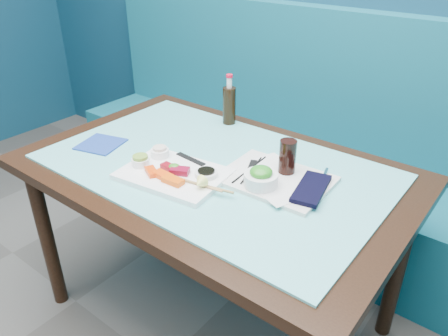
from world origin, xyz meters
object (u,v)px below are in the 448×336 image
Objects in this scene: cola_glass at (287,157)px; blue_napkin at (101,144)px; seaweed_bowl at (261,180)px; booth_bench at (313,169)px; cola_bottle_body at (229,106)px; sashimi_plate at (174,174)px; dining_table at (214,186)px; serving_tray at (275,179)px.

cola_glass is 0.75m from blue_napkin.
cola_glass is at bearing 18.83° from blue_napkin.
seaweed_bowl is 0.14m from cola_glass.
cola_bottle_body is (-0.19, -0.50, 0.46)m from booth_bench.
sashimi_plate is (-0.05, -0.99, 0.39)m from booth_bench.
sashimi_plate is 3.19× the size of seaweed_bowl.
sashimi_plate reaches higher than dining_table.
dining_table is 0.31m from cola_glass.
cola_glass is 0.77× the size of blue_napkin.
cola_glass is at bearing -29.55° from cola_bottle_body.
booth_bench reaches higher than sashimi_plate.
sashimi_plate is 0.52m from cola_bottle_body.
booth_bench is at bearing 65.19° from blue_napkin.
booth_bench is 0.91m from cola_glass.
serving_tray is 3.01× the size of cola_glass.
cola_bottle_body is 1.03× the size of blue_napkin.
booth_bench is 8.32× the size of serving_tray.
booth_bench is 1.15m from blue_napkin.
cola_bottle_body reaches higher than seaweed_bowl.
booth_bench is at bearing 104.60° from seaweed_bowl.
cola_bottle_body is (-0.44, 0.25, 0.01)m from cola_glass.
serving_tray is 3.24× the size of seaweed_bowl.
seaweed_bowl reaches higher than serving_tray.
dining_table is 0.19m from sashimi_plate.
seaweed_bowl is 0.69m from blue_napkin.
dining_table is 3.95× the size of sashimi_plate.
dining_table is at bearing 170.98° from seaweed_bowl.
serving_tray is at bearing -100.30° from cola_glass.
dining_table is 0.43m from cola_bottle_body.
serving_tray is 0.72m from blue_napkin.
dining_table is 3.88× the size of serving_tray.
booth_bench is 8.46× the size of sashimi_plate.
seaweed_bowl is at bearing -98.75° from cola_glass.
cola_glass reaches higher than dining_table.
sashimi_plate is at bearing -0.62° from blue_napkin.
serving_tray is (0.24, -0.80, 0.39)m from booth_bench.
serving_tray is at bearing -35.33° from cola_bottle_body.
seaweed_bowl is at bearing 9.14° from blue_napkin.
cola_bottle_body is at bearing 119.01° from dining_table.
cola_bottle_body is (-0.14, 0.49, 0.07)m from sashimi_plate.
blue_napkin is (-0.46, -0.99, 0.39)m from booth_bench.
serving_tray is (0.29, 0.19, -0.00)m from sashimi_plate.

